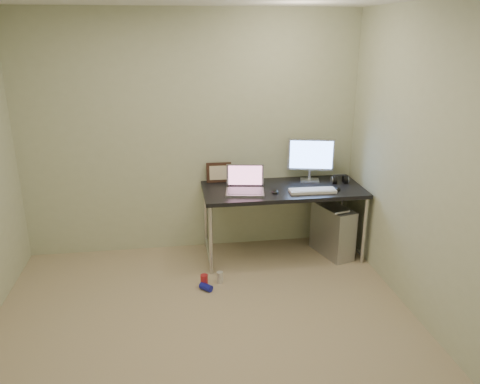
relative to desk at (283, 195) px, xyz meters
name	(u,v)px	position (x,y,z in m)	size (l,w,h in m)	color
floor	(209,342)	(-0.90, -1.39, -0.67)	(3.50, 3.50, 0.00)	tan
wall_back	(192,135)	(-0.90, 0.36, 0.58)	(3.50, 0.02, 2.50)	beige
wall_right	(441,177)	(0.85, -1.39, 0.58)	(0.02, 3.50, 2.50)	beige
desk	(283,195)	(0.00, 0.00, 0.00)	(1.64, 0.72, 0.75)	black
tower_computer	(332,230)	(0.54, -0.07, -0.40)	(0.37, 0.56, 0.57)	#B9B9BE
cable_a	(318,207)	(0.49, 0.31, -0.27)	(0.01, 0.01, 0.70)	black
cable_b	(326,209)	(0.58, 0.29, -0.29)	(0.01, 0.01, 0.72)	black
can_red	(204,281)	(-0.87, -0.57, -0.61)	(0.07, 0.07, 0.13)	red
can_white	(220,277)	(-0.72, -0.51, -0.62)	(0.06, 0.06, 0.11)	silver
can_blue	(206,287)	(-0.86, -0.63, -0.64)	(0.07, 0.07, 0.12)	#1519A0
laptop	(245,185)	(-0.40, -0.05, 0.14)	(0.42, 0.37, 0.26)	silver
monitor	(311,156)	(0.34, 0.20, 0.35)	(0.48, 0.18, 0.46)	silver
keyboard	(312,191)	(0.26, -0.17, 0.09)	(0.46, 0.15, 0.03)	white
mouse_right	(337,188)	(0.53, -0.15, 0.09)	(0.07, 0.10, 0.04)	black
mouse_left	(275,191)	(-0.11, -0.14, 0.10)	(0.07, 0.11, 0.04)	black
headphones	(340,180)	(0.63, 0.08, 0.11)	(0.17, 0.10, 0.11)	black
picture_frame	(219,172)	(-0.63, 0.30, 0.18)	(0.26, 0.03, 0.21)	black
webcam	(244,174)	(-0.36, 0.26, 0.17)	(0.04, 0.03, 0.13)	silver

